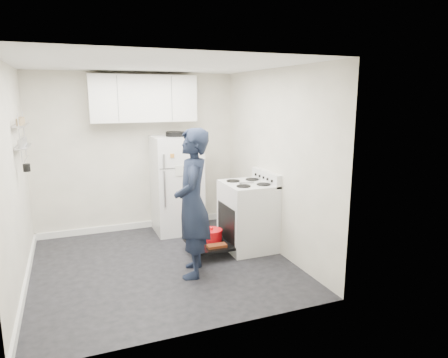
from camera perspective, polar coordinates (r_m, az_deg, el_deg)
name	(u,v)px	position (r m, az deg, el deg)	size (l,w,h in m)	color
room	(157,173)	(4.99, -9.59, 0.87)	(3.21, 3.21, 2.51)	black
electric_range	(247,216)	(5.68, 3.29, -5.34)	(0.66, 0.76, 1.10)	silver
open_oven_door	(210,239)	(5.59, -2.08, -8.59)	(0.55, 0.70, 0.23)	black
refrigerator	(177,184)	(6.37, -6.78, -0.70)	(0.72, 0.74, 1.60)	silver
upper_cabinets	(143,99)	(6.31, -11.45, 11.20)	(1.60, 0.33, 0.70)	silver
wall_shelf_rack	(22,136)	(5.31, -26.87, 5.51)	(0.14, 0.60, 0.61)	#B2B2B7
person	(192,203)	(4.75, -4.53, -3.49)	(0.65, 0.43, 1.78)	#151D30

